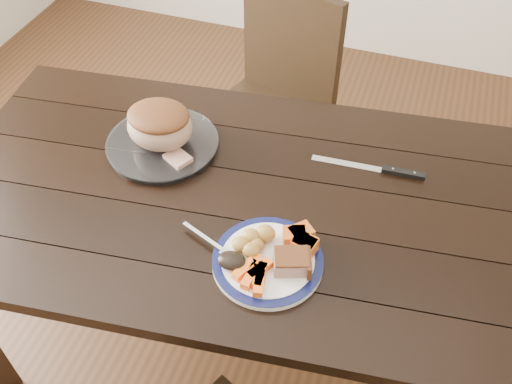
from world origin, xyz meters
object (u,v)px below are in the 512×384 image
(chair_far, at_px, (273,97))
(serving_platter, at_px, (163,145))
(dinner_plate, at_px, (268,262))
(carving_knife, at_px, (389,170))
(fork, at_px, (213,244))
(dining_table, at_px, (232,215))
(pork_slice, at_px, (291,262))
(roast_joint, at_px, (160,126))

(chair_far, bearing_deg, serving_platter, 94.84)
(dinner_plate, distance_m, serving_platter, 0.52)
(dinner_plate, xyz_separation_m, carving_knife, (0.23, 0.41, -0.00))
(fork, xyz_separation_m, carving_knife, (0.37, 0.41, -0.01))
(serving_platter, bearing_deg, dining_table, -23.35)
(dining_table, distance_m, pork_slice, 0.33)
(serving_platter, height_order, fork, fork)
(pork_slice, bearing_deg, carving_knife, 68.45)
(dinner_plate, distance_m, pork_slice, 0.07)
(dinner_plate, bearing_deg, roast_joint, 144.39)
(pork_slice, distance_m, carving_knife, 0.45)
(carving_knife, bearing_deg, dining_table, -154.24)
(chair_far, distance_m, roast_joint, 0.71)
(serving_platter, bearing_deg, dinner_plate, -35.61)
(fork, bearing_deg, dining_table, 119.61)
(dining_table, relative_size, pork_slice, 19.99)
(serving_platter, distance_m, pork_slice, 0.57)
(serving_platter, relative_size, carving_knife, 1.00)
(dinner_plate, height_order, serving_platter, serving_platter)
(roast_joint, bearing_deg, serving_platter, 0.00)
(dining_table, relative_size, serving_platter, 5.30)
(fork, xyz_separation_m, roast_joint, (-0.28, 0.30, 0.06))
(dinner_plate, xyz_separation_m, serving_platter, (-0.42, 0.30, 0.00))
(pork_slice, bearing_deg, roast_joint, 147.49)
(carving_knife, bearing_deg, dinner_plate, -121.97)
(dinner_plate, height_order, carving_knife, dinner_plate)
(dining_table, distance_m, serving_platter, 0.29)
(chair_far, xyz_separation_m, fork, (0.14, -0.93, 0.25))
(dining_table, distance_m, roast_joint, 0.33)
(dinner_plate, bearing_deg, carving_knife, 61.38)
(dining_table, height_order, chair_far, chair_far)
(fork, bearing_deg, dinner_plate, 21.46)
(pork_slice, xyz_separation_m, carving_knife, (0.17, 0.42, -0.03))
(dining_table, xyz_separation_m, fork, (0.03, -0.19, 0.11))
(chair_far, distance_m, serving_platter, 0.68)
(pork_slice, bearing_deg, dining_table, 139.15)
(dining_table, bearing_deg, carving_knife, 29.11)
(carving_knife, bearing_deg, fork, -134.93)
(chair_far, bearing_deg, carving_knife, 152.32)
(fork, relative_size, roast_joint, 0.90)
(serving_platter, bearing_deg, carving_knife, 9.64)
(fork, distance_m, roast_joint, 0.42)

